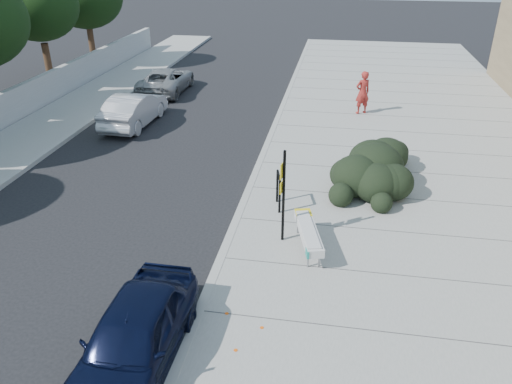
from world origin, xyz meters
TOP-DOWN VIEW (x-y plane):
  - ground at (0.00, 0.00)m, footprint 120.00×120.00m
  - sidewalk_near at (5.60, 5.00)m, footprint 11.20×50.00m
  - curb_near at (0.00, 5.00)m, footprint 0.22×50.00m
  - curb_far at (-8.00, 5.00)m, footprint 0.22×50.00m
  - tree_far_e at (-12.50, 14.00)m, footprint 4.00×4.00m
  - bench at (2.10, 0.76)m, footprint 0.91×2.10m
  - bike_rack at (1.07, 2.83)m, footprint 0.22×0.71m
  - sign_post at (1.39, 1.09)m, footprint 0.12×0.29m
  - hedge at (3.83, 5.13)m, footprint 2.32×4.34m
  - sedan_navy at (-0.80, -3.52)m, footprint 1.64×3.98m
  - wagon_silver at (-6.00, 9.39)m, footprint 1.61×4.22m
  - suv_silver at (-6.32, 14.53)m, footprint 2.13×4.51m
  - pedestrian at (3.62, 12.18)m, footprint 0.83×0.73m

SIDE VIEW (x-z plane):
  - ground at x=0.00m, z-range 0.00..0.00m
  - sidewalk_near at x=5.60m, z-range 0.00..0.15m
  - curb_near at x=0.00m, z-range 0.00..0.17m
  - curb_far at x=-8.00m, z-range 0.00..0.17m
  - suv_silver at x=-6.32m, z-range 0.00..1.24m
  - bench at x=2.10m, z-range 0.33..0.95m
  - sedan_navy at x=-0.80m, z-range 0.00..1.35m
  - wagon_silver at x=-6.00m, z-range 0.00..1.37m
  - bike_rack at x=1.07m, z-range 0.26..1.32m
  - hedge at x=3.83m, z-range 0.15..1.74m
  - pedestrian at x=3.62m, z-range 0.15..2.05m
  - sign_post at x=1.39m, z-range 0.32..2.85m
  - tree_far_e at x=-12.50m, z-range 1.23..7.13m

